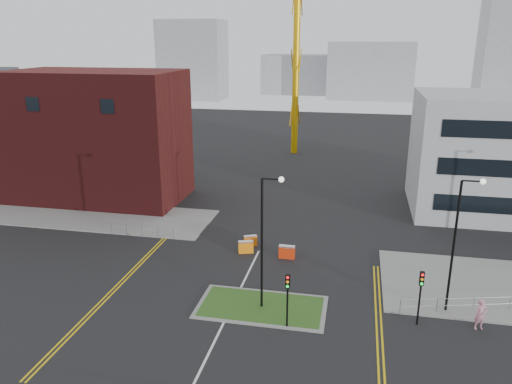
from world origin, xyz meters
TOP-DOWN VIEW (x-y plane):
  - ground at (0.00, 0.00)m, footprint 200.00×200.00m
  - pavement_left at (-20.00, 22.00)m, footprint 28.00×8.00m
  - island_kerb at (2.00, 8.00)m, footprint 8.60×4.60m
  - grass_island at (2.00, 8.00)m, footprint 8.00×4.00m
  - brick_building at (-22.97, 28.00)m, footprint 24.20×10.07m
  - streetlamp_island at (2.22, 8.00)m, footprint 1.46×0.36m
  - streetlamp_right_near at (14.22, 10.00)m, footprint 1.46×0.36m
  - traffic_light_island at (4.00, 5.98)m, footprint 0.28×0.33m
  - traffic_light_right at (12.00, 7.98)m, footprint 0.28×0.33m
  - railing_left at (-11.00, 18.00)m, footprint 6.05×0.05m
  - centre_line at (0.00, 2.00)m, footprint 0.15×30.00m
  - yellow_left_a at (-9.00, 10.00)m, footprint 0.12×24.00m
  - yellow_left_b at (-8.70, 10.00)m, footprint 0.12×24.00m
  - yellow_right_a at (9.50, 6.00)m, footprint 0.12×20.00m
  - yellow_right_b at (9.80, 6.00)m, footprint 0.12×20.00m
  - skyline_a at (-40.00, 120.00)m, footprint 18.00×12.00m
  - skyline_b at (10.00, 130.00)m, footprint 24.00×12.00m
  - skyline_c at (45.00, 125.00)m, footprint 14.00×12.00m
  - skyline_d at (-8.00, 140.00)m, footprint 30.00×12.00m
  - pedestrian at (15.70, 8.25)m, footprint 0.84×0.68m
  - barrier_left at (-1.00, 16.46)m, footprint 1.32×0.79m
  - barrier_mid at (2.52, 16.10)m, footprint 1.31×0.46m
  - barrier_right at (-0.93, 17.94)m, footprint 1.19×0.81m

SIDE VIEW (x-z plane):
  - ground at x=0.00m, z-range 0.00..0.00m
  - centre_line at x=0.00m, z-range 0.00..0.01m
  - yellow_left_a at x=-9.00m, z-range 0.00..0.01m
  - yellow_left_b at x=-8.70m, z-range 0.00..0.01m
  - yellow_right_a at x=9.50m, z-range 0.00..0.01m
  - yellow_right_b at x=9.80m, z-range 0.00..0.01m
  - island_kerb at x=2.00m, z-range 0.00..0.08m
  - pavement_left at x=-20.00m, z-range 0.00..0.12m
  - grass_island at x=2.00m, z-range 0.00..0.12m
  - barrier_right at x=-0.93m, z-range 0.04..1.00m
  - barrier_left at x=-1.00m, z-range 0.05..1.10m
  - barrier_mid at x=2.52m, z-range 0.05..1.14m
  - railing_left at x=-11.00m, z-range 0.19..1.29m
  - pedestrian at x=15.70m, z-range 0.00..2.01m
  - traffic_light_island at x=4.00m, z-range 0.74..4.39m
  - traffic_light_right at x=12.00m, z-range 0.74..4.39m
  - streetlamp_island at x=2.22m, z-range 0.82..10.00m
  - streetlamp_right_near at x=14.22m, z-range 0.82..10.00m
  - skyline_d at x=-8.00m, z-range 0.00..12.00m
  - brick_building at x=-22.97m, z-range -0.27..13.97m
  - skyline_b at x=10.00m, z-range 0.00..16.00m
  - skyline_a at x=-40.00m, z-range 0.00..22.00m
  - skyline_c at x=45.00m, z-range 0.00..28.00m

